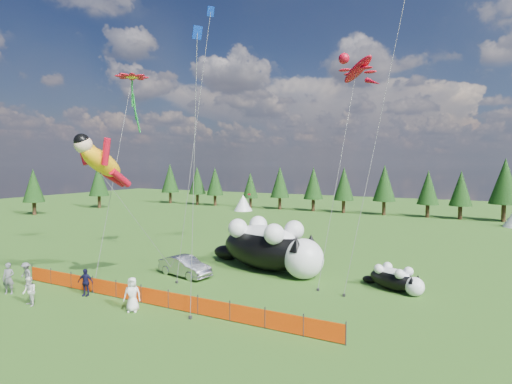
{
  "coord_description": "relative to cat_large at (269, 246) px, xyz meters",
  "views": [
    {
      "loc": [
        15.29,
        -20.18,
        8.07
      ],
      "look_at": [
        2.92,
        4.0,
        6.17
      ],
      "focal_mm": 28.0,
      "sensor_mm": 36.0,
      "label": 1
    }
  ],
  "objects": [
    {
      "name": "ground",
      "position": [
        -2.55,
        -6.91,
        -1.83
      ],
      "size": [
        160.0,
        160.0,
        0.0
      ],
      "primitive_type": "plane",
      "color": "#113D0B",
      "rests_on": "ground"
    },
    {
      "name": "safety_fence",
      "position": [
        -2.55,
        -9.91,
        -1.33
      ],
      "size": [
        22.06,
        0.06,
        1.1
      ],
      "color": "#262626",
      "rests_on": "ground"
    },
    {
      "name": "tree_line",
      "position": [
        -2.55,
        38.09,
        2.17
      ],
      "size": [
        90.0,
        4.0,
        8.0
      ],
      "primitive_type": null,
      "color": "black",
      "rests_on": "ground"
    },
    {
      "name": "festival_tents",
      "position": [
        8.45,
        33.09,
        -0.43
      ],
      "size": [
        50.0,
        3.2,
        2.8
      ],
      "primitive_type": null,
      "color": "white",
      "rests_on": "ground"
    },
    {
      "name": "cat_large",
      "position": [
        0.0,
        0.0,
        0.0
      ],
      "size": [
        10.45,
        5.86,
        3.85
      ],
      "rotation": [
        0.0,
        0.0,
        -0.29
      ],
      "color": "black",
      "rests_on": "ground"
    },
    {
      "name": "cat_small",
      "position": [
        9.28,
        -0.77,
        -1.08
      ],
      "size": [
        4.12,
        2.84,
        1.59
      ],
      "rotation": [
        0.0,
        0.0,
        -0.46
      ],
      "color": "black",
      "rests_on": "ground"
    },
    {
      "name": "car",
      "position": [
        -4.74,
        -4.2,
        -1.12
      ],
      "size": [
        4.51,
        2.33,
        1.41
      ],
      "primitive_type": "imported",
      "rotation": [
        0.0,
        0.0,
        1.37
      ],
      "color": "#B0B0B5",
      "rests_on": "ground"
    },
    {
      "name": "spectator_a",
      "position": [
        -12.04,
        -12.45,
        -0.85
      ],
      "size": [
        0.85,
        0.76,
        1.96
      ],
      "primitive_type": "imported",
      "rotation": [
        0.0,
        0.0,
        0.51
      ],
      "color": "#5E5E63",
      "rests_on": "ground"
    },
    {
      "name": "spectator_b",
      "position": [
        -8.86,
        -13.2,
        -0.99
      ],
      "size": [
        0.92,
        0.7,
        1.68
      ],
      "primitive_type": "imported",
      "rotation": [
        0.0,
        0.0,
        -0.3
      ],
      "color": "white",
      "rests_on": "ground"
    },
    {
      "name": "spectator_c",
      "position": [
        -7.49,
        -10.51,
        -0.99
      ],
      "size": [
        1.09,
        0.78,
        1.68
      ],
      "primitive_type": "imported",
      "rotation": [
        0.0,
        0.0,
        0.31
      ],
      "color": "black",
      "rests_on": "ground"
    },
    {
      "name": "spectator_d",
      "position": [
        -12.61,
        -10.96,
        -1.04
      ],
      "size": [
        1.08,
        0.63,
        1.59
      ],
      "primitive_type": "imported",
      "rotation": [
        0.0,
        0.0,
        -0.1
      ],
      "color": "#5E5E63",
      "rests_on": "ground"
    },
    {
      "name": "spectator_e",
      "position": [
        -3.03,
        -11.16,
        -0.88
      ],
      "size": [
        1.1,
        0.98,
        1.9
      ],
      "primitive_type": "imported",
      "rotation": [
        0.0,
        0.0,
        0.5
      ],
      "color": "white",
      "rests_on": "ground"
    },
    {
      "name": "superhero_kite",
      "position": [
        -7.06,
        -9.4,
        6.35
      ],
      "size": [
        4.47,
        7.46,
        10.8
      ],
      "color": "#FFAD0D",
      "rests_on": "ground"
    },
    {
      "name": "gecko_kite",
      "position": [
        5.37,
        4.69,
        13.58
      ],
      "size": [
        5.72,
        10.74,
        17.29
      ],
      "color": "red",
      "rests_on": "ground"
    },
    {
      "name": "flower_kite",
      "position": [
        -10.24,
        -3.41,
        12.85
      ],
      "size": [
        4.07,
        7.89,
        16.3
      ],
      "color": "red",
      "rests_on": "ground"
    },
    {
      "name": "diamond_kite_a",
      "position": [
        -3.64,
        -2.59,
        15.82
      ],
      "size": [
        1.01,
        4.05,
        19.73
      ],
      "color": "#0B30B2",
      "rests_on": "ground"
    },
    {
      "name": "diamond_kite_c",
      "position": [
        0.42,
        -9.74,
        12.03
      ],
      "size": [
        0.64,
        1.41,
        15.51
      ],
      "color": "#0B30B2",
      "rests_on": "ground"
    }
  ]
}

